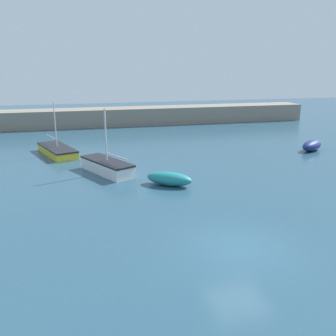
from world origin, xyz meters
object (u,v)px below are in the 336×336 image
Objects in this scene: rowboat_blue_near at (169,179)px; open_tender_yellow at (312,145)px; sailboat_short_mast at (107,166)px; sailboat_twin_hulled at (57,150)px.

open_tender_yellow reaches higher than rowboat_blue_near.
rowboat_blue_near is (3.48, -3.68, -0.05)m from sailboat_short_mast.
sailboat_twin_hulled is at bearing 2.37° from sailboat_short_mast.
open_tender_yellow is at bearing -107.94° from sailboat_short_mast.
rowboat_blue_near is at bearing 15.16° from sailboat_twin_hulled.
open_tender_yellow is at bearing -121.49° from rowboat_blue_near.
sailboat_twin_hulled is (-3.51, 6.40, -0.11)m from sailboat_short_mast.
rowboat_blue_near is 12.27m from sailboat_twin_hulled.
sailboat_twin_hulled is at bearing -20.49° from rowboat_blue_near.
sailboat_short_mast is 7.31m from sailboat_twin_hulled.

